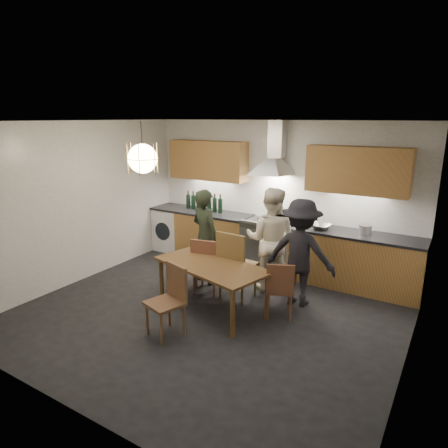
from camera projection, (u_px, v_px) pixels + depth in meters
The scene contains 17 objects.
ground at pixel (209, 313), 5.57m from camera, with size 5.00×5.00×0.00m, color black.
room_shell at pixel (208, 193), 5.12m from camera, with size 5.02×4.52×2.61m.
counter_run at pixel (271, 246), 7.05m from camera, with size 5.00×0.62×0.90m.
range_stove at pixel (269, 246), 7.06m from camera, with size 0.90×0.60×0.92m.
wall_fixtures at pixel (275, 164), 6.78m from camera, with size 4.30×0.54×1.10m.
pendant_lamp at pixel (143, 159), 5.44m from camera, with size 0.43×0.43×0.70m.
dining_table at pixel (211, 269), 5.54m from camera, with size 1.76×1.17×0.68m.
chair_back_left at pixel (206, 262), 6.09m from camera, with size 0.48×0.48×0.88m.
chair_back_mid at pixel (235, 261), 5.86m from camera, with size 0.49×0.49×1.05m.
chair_back_right at pixel (280, 287), 5.32m from camera, with size 0.48×0.48×0.80m.
chair_front at pixel (170, 296), 4.93m from camera, with size 0.51×0.51×0.90m.
person_left at pixel (205, 237), 6.44m from camera, with size 0.57×0.37×1.56m, color black.
person_mid at pixel (271, 240), 6.16m from camera, with size 0.79×0.62×1.63m, color white.
person_right at pixel (300, 253), 5.68m from camera, with size 1.01×0.58×1.56m, color black.
mixing_bowl at pixel (321, 226), 6.44m from camera, with size 0.33×0.33×0.08m, color #B8B8BB.
stock_pot at pixel (365, 230), 6.15m from camera, with size 0.19×0.19×0.14m, color silver.
wine_bottles at pixel (204, 202), 7.67m from camera, with size 0.83×0.08×0.35m.
Camera 1 is at (2.81, -4.21, 2.66)m, focal length 32.00 mm.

